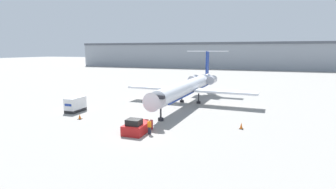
{
  "coord_description": "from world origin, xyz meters",
  "views": [
    {
      "loc": [
        12.82,
        -26.2,
        9.72
      ],
      "look_at": [
        0.0,
        10.52,
        3.14
      ],
      "focal_mm": 28.0,
      "sensor_mm": 36.0,
      "label": 1
    }
  ],
  "objects_px": {
    "traffic_cone_left": "(80,117)",
    "airplane_main": "(189,86)",
    "pushback_tug": "(137,127)",
    "luggage_cart": "(75,104)",
    "worker_near_tug": "(149,127)",
    "traffic_cone_right": "(241,126)"
  },
  "relations": [
    {
      "from": "traffic_cone_left",
      "to": "airplane_main",
      "type": "bearing_deg",
      "value": 53.78
    },
    {
      "from": "pushback_tug",
      "to": "luggage_cart",
      "type": "height_order",
      "value": "luggage_cart"
    },
    {
      "from": "worker_near_tug",
      "to": "traffic_cone_right",
      "type": "bearing_deg",
      "value": 29.71
    },
    {
      "from": "worker_near_tug",
      "to": "traffic_cone_right",
      "type": "distance_m",
      "value": 11.55
    },
    {
      "from": "worker_near_tug",
      "to": "traffic_cone_left",
      "type": "xyz_separation_m",
      "value": [
        -12.11,
        3.0,
        -0.6
      ]
    },
    {
      "from": "traffic_cone_left",
      "to": "traffic_cone_right",
      "type": "bearing_deg",
      "value": 6.99
    },
    {
      "from": "traffic_cone_right",
      "to": "luggage_cart",
      "type": "bearing_deg",
      "value": 177.69
    },
    {
      "from": "luggage_cart",
      "to": "worker_near_tug",
      "type": "bearing_deg",
      "value": -23.16
    },
    {
      "from": "airplane_main",
      "to": "traffic_cone_left",
      "type": "relative_size",
      "value": 42.91
    },
    {
      "from": "luggage_cart",
      "to": "traffic_cone_right",
      "type": "distance_m",
      "value": 25.85
    },
    {
      "from": "pushback_tug",
      "to": "worker_near_tug",
      "type": "xyz_separation_m",
      "value": [
        1.62,
        -0.09,
        0.24
      ]
    },
    {
      "from": "airplane_main",
      "to": "luggage_cart",
      "type": "relative_size",
      "value": 8.92
    },
    {
      "from": "luggage_cart",
      "to": "worker_near_tug",
      "type": "height_order",
      "value": "luggage_cart"
    },
    {
      "from": "airplane_main",
      "to": "pushback_tug",
      "type": "bearing_deg",
      "value": -94.16
    },
    {
      "from": "pushback_tug",
      "to": "traffic_cone_right",
      "type": "bearing_deg",
      "value": 25.8
    },
    {
      "from": "traffic_cone_right",
      "to": "traffic_cone_left",
      "type": "bearing_deg",
      "value": -173.01
    },
    {
      "from": "worker_near_tug",
      "to": "traffic_cone_left",
      "type": "bearing_deg",
      "value": 166.08
    },
    {
      "from": "pushback_tug",
      "to": "airplane_main",
      "type": "bearing_deg",
      "value": 85.84
    },
    {
      "from": "airplane_main",
      "to": "traffic_cone_left",
      "type": "bearing_deg",
      "value": -126.22
    },
    {
      "from": "luggage_cart",
      "to": "traffic_cone_left",
      "type": "bearing_deg",
      "value": -45.55
    },
    {
      "from": "luggage_cart",
      "to": "traffic_cone_left",
      "type": "relative_size",
      "value": 4.81
    },
    {
      "from": "airplane_main",
      "to": "pushback_tug",
      "type": "distance_m",
      "value": 19.35
    }
  ]
}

